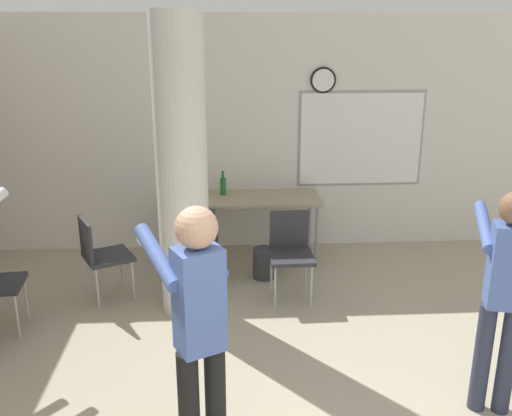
{
  "coord_description": "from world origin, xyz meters",
  "views": [
    {
      "loc": [
        -0.45,
        -1.73,
        2.67
      ],
      "look_at": [
        -0.19,
        2.76,
        1.22
      ],
      "focal_mm": 40.0,
      "sensor_mm": 36.0,
      "label": 1
    }
  ],
  "objects_px": {
    "folding_table": "(242,201)",
    "person_playing_side": "(504,286)",
    "chair_near_pillar": "(101,252)",
    "bottle_on_table": "(223,186)",
    "chair_table_left": "(197,238)",
    "chair_table_front": "(290,249)",
    "person_playing_front": "(198,324)"
  },
  "relations": [
    {
      "from": "bottle_on_table",
      "to": "person_playing_side",
      "type": "bearing_deg",
      "value": -57.2
    },
    {
      "from": "chair_table_front",
      "to": "folding_table",
      "type": "bearing_deg",
      "value": 115.28
    },
    {
      "from": "chair_near_pillar",
      "to": "person_playing_front",
      "type": "bearing_deg",
      "value": -65.89
    },
    {
      "from": "folding_table",
      "to": "chair_table_left",
      "type": "xyz_separation_m",
      "value": [
        -0.5,
        -0.61,
        -0.21
      ]
    },
    {
      "from": "chair_near_pillar",
      "to": "person_playing_side",
      "type": "distance_m",
      "value": 3.7
    },
    {
      "from": "person_playing_front",
      "to": "chair_near_pillar",
      "type": "bearing_deg",
      "value": 114.11
    },
    {
      "from": "person_playing_side",
      "to": "folding_table",
      "type": "bearing_deg",
      "value": 120.7
    },
    {
      "from": "folding_table",
      "to": "bottle_on_table",
      "type": "bearing_deg",
      "value": 153.24
    },
    {
      "from": "folding_table",
      "to": "bottle_on_table",
      "type": "relative_size",
      "value": 6.33
    },
    {
      "from": "chair_table_left",
      "to": "person_playing_side",
      "type": "distance_m",
      "value": 3.18
    },
    {
      "from": "folding_table",
      "to": "chair_table_left",
      "type": "relative_size",
      "value": 2.07
    },
    {
      "from": "person_playing_side",
      "to": "chair_near_pillar",
      "type": "bearing_deg",
      "value": 148.76
    },
    {
      "from": "folding_table",
      "to": "person_playing_front",
      "type": "height_order",
      "value": "person_playing_front"
    },
    {
      "from": "folding_table",
      "to": "bottle_on_table",
      "type": "height_order",
      "value": "bottle_on_table"
    },
    {
      "from": "chair_table_front",
      "to": "person_playing_front",
      "type": "bearing_deg",
      "value": -108.93
    },
    {
      "from": "folding_table",
      "to": "chair_table_front",
      "type": "height_order",
      "value": "chair_table_front"
    },
    {
      "from": "person_playing_side",
      "to": "chair_table_front",
      "type": "bearing_deg",
      "value": 123.26
    },
    {
      "from": "chair_table_left",
      "to": "person_playing_front",
      "type": "xyz_separation_m",
      "value": [
        0.13,
        -2.75,
        0.52
      ]
    },
    {
      "from": "chair_near_pillar",
      "to": "person_playing_side",
      "type": "xyz_separation_m",
      "value": [
        3.14,
        -1.9,
        0.46
      ]
    },
    {
      "from": "person_playing_side",
      "to": "person_playing_front",
      "type": "xyz_separation_m",
      "value": [
        -2.06,
        -0.5,
        0.06
      ]
    },
    {
      "from": "bottle_on_table",
      "to": "person_playing_front",
      "type": "xyz_separation_m",
      "value": [
        -0.15,
        -3.47,
        0.15
      ]
    },
    {
      "from": "chair_table_front",
      "to": "person_playing_front",
      "type": "xyz_separation_m",
      "value": [
        -0.82,
        -2.39,
        0.52
      ]
    },
    {
      "from": "chair_near_pillar",
      "to": "chair_table_left",
      "type": "distance_m",
      "value": 1.01
    },
    {
      "from": "folding_table",
      "to": "chair_table_left",
      "type": "distance_m",
      "value": 0.81
    },
    {
      "from": "chair_table_front",
      "to": "person_playing_side",
      "type": "bearing_deg",
      "value": -56.74
    },
    {
      "from": "folding_table",
      "to": "person_playing_side",
      "type": "bearing_deg",
      "value": -59.3
    },
    {
      "from": "folding_table",
      "to": "chair_near_pillar",
      "type": "relative_size",
      "value": 2.07
    },
    {
      "from": "bottle_on_table",
      "to": "chair_near_pillar",
      "type": "bearing_deg",
      "value": -138.98
    },
    {
      "from": "chair_near_pillar",
      "to": "person_playing_front",
      "type": "height_order",
      "value": "person_playing_front"
    },
    {
      "from": "chair_table_left",
      "to": "person_playing_side",
      "type": "height_order",
      "value": "person_playing_side"
    },
    {
      "from": "chair_table_front",
      "to": "person_playing_side",
      "type": "relative_size",
      "value": 0.53
    },
    {
      "from": "chair_table_left",
      "to": "person_playing_side",
      "type": "relative_size",
      "value": 0.53
    }
  ]
}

